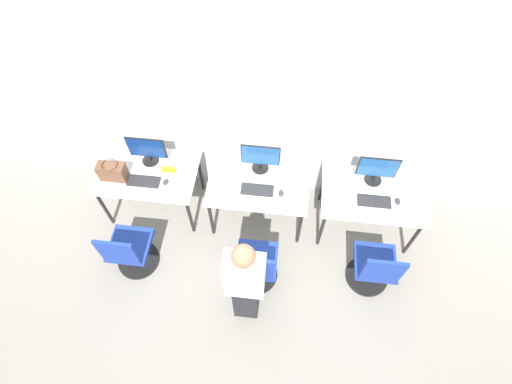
{
  "coord_description": "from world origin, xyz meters",
  "views": [
    {
      "loc": [
        0.26,
        -2.13,
        4.38
      ],
      "look_at": [
        0.0,
        0.15,
        0.85
      ],
      "focal_mm": 28.0,
      "sensor_mm": 36.0,
      "label": 1
    }
  ],
  "objects_px": {
    "keyboard_left": "(144,181)",
    "person_center": "(245,283)",
    "office_chair_left": "(130,252)",
    "office_chair_center": "(256,267)",
    "monitor_center": "(260,157)",
    "keyboard_right": "(374,201)",
    "mouse_left": "(166,182)",
    "monitor_right": "(377,169)",
    "mouse_center": "(281,193)",
    "keyboard_center": "(257,190)",
    "handbag": "(112,171)",
    "office_chair_right": "(374,269)",
    "monitor_left": "(147,150)",
    "mouse_right": "(398,201)"
  },
  "relations": [
    {
      "from": "monitor_center",
      "to": "mouse_center",
      "type": "xyz_separation_m",
      "value": [
        0.27,
        -0.33,
        -0.18
      ]
    },
    {
      "from": "monitor_left",
      "to": "monitor_center",
      "type": "relative_size",
      "value": 1.0
    },
    {
      "from": "office_chair_left",
      "to": "handbag",
      "type": "distance_m",
      "value": 0.91
    },
    {
      "from": "office_chair_center",
      "to": "handbag",
      "type": "height_order",
      "value": "handbag"
    },
    {
      "from": "office_chair_center",
      "to": "person_center",
      "type": "height_order",
      "value": "person_center"
    },
    {
      "from": "office_chair_left",
      "to": "office_chair_center",
      "type": "xyz_separation_m",
      "value": [
        1.39,
        -0.01,
        0.0
      ]
    },
    {
      "from": "monitor_left",
      "to": "keyboard_left",
      "type": "distance_m",
      "value": 0.35
    },
    {
      "from": "person_center",
      "to": "office_chair_right",
      "type": "height_order",
      "value": "person_center"
    },
    {
      "from": "mouse_left",
      "to": "handbag",
      "type": "xyz_separation_m",
      "value": [
        -0.59,
        0.01,
        0.1
      ]
    },
    {
      "from": "keyboard_center",
      "to": "office_chair_center",
      "type": "xyz_separation_m",
      "value": [
        0.07,
        -0.75,
        -0.35
      ]
    },
    {
      "from": "mouse_center",
      "to": "handbag",
      "type": "bearing_deg",
      "value": 179.71
    },
    {
      "from": "person_center",
      "to": "handbag",
      "type": "bearing_deg",
      "value": 145.64
    },
    {
      "from": "mouse_left",
      "to": "monitor_left",
      "type": "bearing_deg",
      "value": 130.74
    },
    {
      "from": "keyboard_left",
      "to": "keyboard_center",
      "type": "height_order",
      "value": "same"
    },
    {
      "from": "office_chair_left",
      "to": "monitor_center",
      "type": "height_order",
      "value": "monitor_center"
    },
    {
      "from": "monitor_left",
      "to": "monitor_center",
      "type": "height_order",
      "value": "same"
    },
    {
      "from": "keyboard_center",
      "to": "monitor_left",
      "type": "bearing_deg",
      "value": 168.02
    },
    {
      "from": "monitor_center",
      "to": "keyboard_center",
      "type": "relative_size",
      "value": 1.2
    },
    {
      "from": "keyboard_left",
      "to": "person_center",
      "type": "height_order",
      "value": "person_center"
    },
    {
      "from": "keyboard_right",
      "to": "mouse_right",
      "type": "xyz_separation_m",
      "value": [
        0.25,
        0.02,
        0.01
      ]
    },
    {
      "from": "mouse_center",
      "to": "office_chair_right",
      "type": "relative_size",
      "value": 0.1
    },
    {
      "from": "monitor_center",
      "to": "handbag",
      "type": "xyz_separation_m",
      "value": [
        -1.61,
        -0.32,
        -0.08
      ]
    },
    {
      "from": "keyboard_left",
      "to": "office_chair_right",
      "type": "bearing_deg",
      "value": -13.07
    },
    {
      "from": "mouse_left",
      "to": "keyboard_right",
      "type": "distance_m",
      "value": 2.3
    },
    {
      "from": "monitor_left",
      "to": "office_chair_right",
      "type": "distance_m",
      "value": 2.81
    },
    {
      "from": "keyboard_left",
      "to": "mouse_center",
      "type": "bearing_deg",
      "value": 0.43
    },
    {
      "from": "mouse_center",
      "to": "office_chair_center",
      "type": "height_order",
      "value": "office_chair_center"
    },
    {
      "from": "monitor_center",
      "to": "person_center",
      "type": "relative_size",
      "value": 0.28
    },
    {
      "from": "monitor_left",
      "to": "mouse_left",
      "type": "bearing_deg",
      "value": -49.26
    },
    {
      "from": "mouse_left",
      "to": "mouse_right",
      "type": "relative_size",
      "value": 1.0
    },
    {
      "from": "office_chair_right",
      "to": "keyboard_left",
      "type": "bearing_deg",
      "value": 166.93
    },
    {
      "from": "office_chair_left",
      "to": "office_chair_center",
      "type": "distance_m",
      "value": 1.39
    },
    {
      "from": "monitor_center",
      "to": "keyboard_center",
      "type": "xyz_separation_m",
      "value": [
        0.0,
        -0.31,
        -0.19
      ]
    },
    {
      "from": "monitor_center",
      "to": "keyboard_right",
      "type": "height_order",
      "value": "monitor_center"
    },
    {
      "from": "keyboard_left",
      "to": "mouse_left",
      "type": "relative_size",
      "value": 4.02
    },
    {
      "from": "office_chair_left",
      "to": "mouse_center",
      "type": "distance_m",
      "value": 1.78
    },
    {
      "from": "keyboard_right",
      "to": "mouse_center",
      "type": "bearing_deg",
      "value": -178.99
    },
    {
      "from": "mouse_center",
      "to": "office_chair_center",
      "type": "xyz_separation_m",
      "value": [
        -0.19,
        -0.73,
        -0.36
      ]
    },
    {
      "from": "office_chair_right",
      "to": "keyboard_center",
      "type": "bearing_deg",
      "value": 154.45
    },
    {
      "from": "mouse_center",
      "to": "keyboard_right",
      "type": "bearing_deg",
      "value": 1.01
    },
    {
      "from": "keyboard_left",
      "to": "handbag",
      "type": "height_order",
      "value": "handbag"
    },
    {
      "from": "monitor_left",
      "to": "office_chair_center",
      "type": "bearing_deg",
      "value": -37.26
    },
    {
      "from": "office_chair_left",
      "to": "mouse_right",
      "type": "bearing_deg",
      "value": 14.94
    },
    {
      "from": "keyboard_right",
      "to": "monitor_center",
      "type": "bearing_deg",
      "value": 166.26
    },
    {
      "from": "person_center",
      "to": "office_chair_center",
      "type": "bearing_deg",
      "value": 80.7
    },
    {
      "from": "office_chair_center",
      "to": "keyboard_center",
      "type": "bearing_deg",
      "value": 95.52
    },
    {
      "from": "mouse_left",
      "to": "monitor_right",
      "type": "bearing_deg",
      "value": 7.61
    },
    {
      "from": "keyboard_left",
      "to": "monitor_center",
      "type": "distance_m",
      "value": 1.33
    },
    {
      "from": "monitor_left",
      "to": "handbag",
      "type": "xyz_separation_m",
      "value": [
        -0.34,
        -0.28,
        -0.08
      ]
    },
    {
      "from": "monitor_center",
      "to": "monitor_right",
      "type": "xyz_separation_m",
      "value": [
        1.27,
        -0.02,
        0.0
      ]
    }
  ]
}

